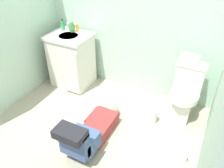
# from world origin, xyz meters

# --- Properties ---
(ground_plane) EXTENTS (3.02, 3.14, 0.04)m
(ground_plane) POSITION_xyz_m (0.00, 0.00, -0.02)
(ground_plane) COLOR #A09A83
(wall_back) EXTENTS (2.68, 0.08, 2.40)m
(wall_back) POSITION_xyz_m (0.00, 1.11, 1.20)
(wall_back) COLOR #AECFB9
(wall_back) RESTS_ON ground_plane
(toilet) EXTENTS (0.36, 0.46, 0.75)m
(toilet) POSITION_xyz_m (0.92, 0.76, 0.37)
(toilet) COLOR silver
(toilet) RESTS_ON ground_plane
(vanity_cabinet) EXTENTS (0.60, 0.53, 0.82)m
(vanity_cabinet) POSITION_xyz_m (-0.80, 0.75, 0.42)
(vanity_cabinet) COLOR silver
(vanity_cabinet) RESTS_ON ground_plane
(faucet) EXTENTS (0.02, 0.02, 0.10)m
(faucet) POSITION_xyz_m (-0.80, 0.89, 0.87)
(faucet) COLOR silver
(faucet) RESTS_ON vanity_cabinet
(person_plumber) EXTENTS (0.39, 1.06, 0.52)m
(person_plumber) POSITION_xyz_m (0.09, -0.19, 0.18)
(person_plumber) COLOR maroon
(person_plumber) RESTS_ON ground_plane
(tissue_box) EXTENTS (0.22, 0.11, 0.10)m
(tissue_box) POSITION_xyz_m (0.87, 0.85, 0.80)
(tissue_box) COLOR silver
(tissue_box) RESTS_ON toilet
(soap_dispenser) EXTENTS (0.06, 0.06, 0.17)m
(soap_dispenser) POSITION_xyz_m (-0.99, 0.87, 0.89)
(soap_dispenser) COLOR #339456
(soap_dispenser) RESTS_ON vanity_cabinet
(bottle_clear) EXTENTS (0.04, 0.04, 0.12)m
(bottle_clear) POSITION_xyz_m (-0.90, 0.88, 0.88)
(bottle_clear) COLOR silver
(bottle_clear) RESTS_ON vanity_cabinet
(bottle_green) EXTENTS (0.06, 0.06, 0.15)m
(bottle_green) POSITION_xyz_m (-0.83, 0.86, 0.90)
(bottle_green) COLOR #4CA34C
(bottle_green) RESTS_ON vanity_cabinet
(bottle_amber) EXTENTS (0.04, 0.04, 0.11)m
(bottle_amber) POSITION_xyz_m (-0.76, 0.91, 0.88)
(bottle_amber) COLOR #C2882F
(bottle_amber) RESTS_ON vanity_cabinet
(paper_towel_roll) EXTENTS (0.11, 0.11, 0.20)m
(paper_towel_roll) POSITION_xyz_m (0.62, 0.44, 0.10)
(paper_towel_roll) COLOR white
(paper_towel_roll) RESTS_ON ground_plane
(toilet_paper_roll) EXTENTS (0.11, 0.11, 0.10)m
(toilet_paper_roll) POSITION_xyz_m (1.10, 0.03, 0.05)
(toilet_paper_roll) COLOR white
(toilet_paper_roll) RESTS_ON ground_plane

